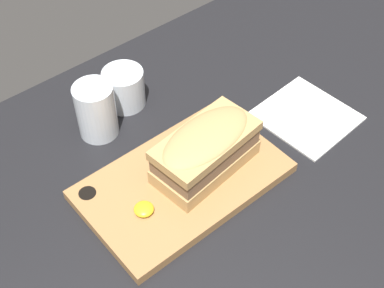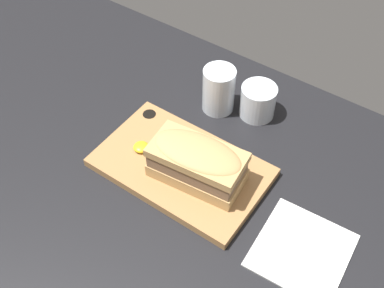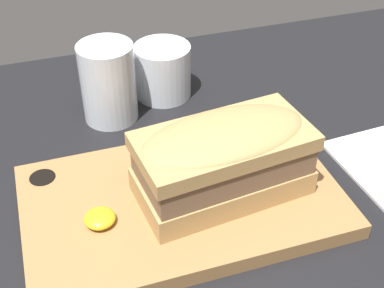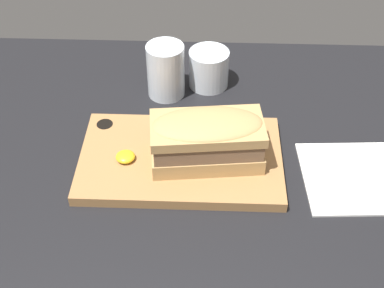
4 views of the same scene
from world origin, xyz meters
The scene contains 7 objects.
dining_table centered at (0.00, 0.00, 1.00)cm, with size 178.65×90.64×2.00cm.
serving_board centered at (-4.50, 5.89, 2.96)cm, with size 34.54×21.17×1.96cm.
sandwich centered at (-0.46, 5.11, 8.69)cm, with size 19.28×11.17×8.89cm.
mustard_dollop centered at (-13.70, 4.40, 4.56)cm, with size 3.28×3.28×1.31cm.
water_glass centered at (-8.37, 25.84, 6.70)cm, with size 7.34×7.34×10.85cm.
wine_glass centered at (0.29, 29.18, 5.48)cm, with size 8.03×8.03×7.67cm.
napkin centered at (24.41, 3.28, 2.20)cm, with size 17.08×17.62×0.40cm.
Camera 1 is at (-40.08, -39.02, 74.90)cm, focal length 50.00 mm.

